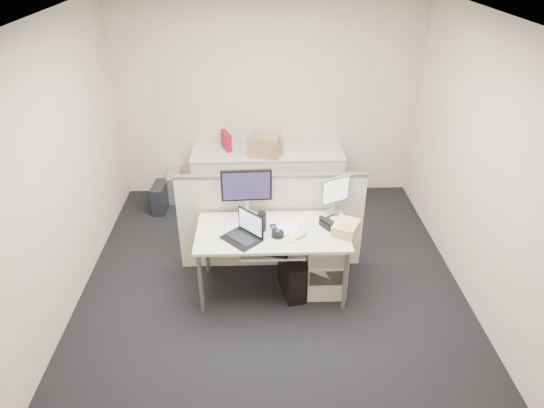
{
  "coord_description": "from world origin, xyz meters",
  "views": [
    {
      "loc": [
        -0.13,
        -4.01,
        3.33
      ],
      "look_at": [
        0.0,
        0.15,
        0.95
      ],
      "focal_mm": 32.0,
      "sensor_mm": 36.0,
      "label": 1
    }
  ],
  "objects_px": {
    "monitor_main": "(247,193)",
    "desk_phone": "(332,223)",
    "desk": "(272,236)",
    "laptop": "(241,228)"
  },
  "relations": [
    {
      "from": "monitor_main",
      "to": "laptop",
      "type": "xyz_separation_m",
      "value": [
        -0.05,
        -0.47,
        -0.13
      ]
    },
    {
      "from": "desk",
      "to": "desk_phone",
      "type": "distance_m",
      "value": 0.61
    },
    {
      "from": "desk",
      "to": "desk_phone",
      "type": "height_order",
      "value": "desk_phone"
    },
    {
      "from": "laptop",
      "to": "desk_phone",
      "type": "height_order",
      "value": "laptop"
    },
    {
      "from": "monitor_main",
      "to": "desk_phone",
      "type": "xyz_separation_m",
      "value": [
        0.85,
        -0.24,
        -0.23
      ]
    },
    {
      "from": "desk",
      "to": "laptop",
      "type": "height_order",
      "value": "laptop"
    },
    {
      "from": "desk",
      "to": "monitor_main",
      "type": "height_order",
      "value": "monitor_main"
    },
    {
      "from": "laptop",
      "to": "desk_phone",
      "type": "relative_size",
      "value": 1.7
    },
    {
      "from": "laptop",
      "to": "monitor_main",
      "type": "bearing_deg",
      "value": 129.92
    },
    {
      "from": "monitor_main",
      "to": "desk_phone",
      "type": "bearing_deg",
      "value": -18.21
    }
  ]
}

